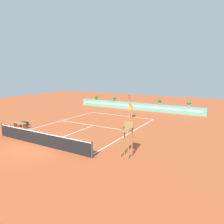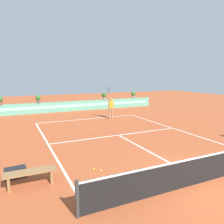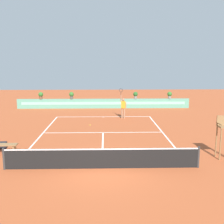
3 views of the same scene
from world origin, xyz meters
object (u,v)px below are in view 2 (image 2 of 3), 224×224
Objects in this scene: tennis_ball_by_sideline at (94,169)px; potted_plant_left at (38,98)px; bench_courtside at (30,175)px; potted_plant_far_left at (0,100)px; gear_bag at (15,173)px; tennis_ball_near_baseline at (91,129)px; potted_plant_far_right at (133,94)px; tennis_ball_mid_court at (101,170)px; tennis_player at (111,106)px; potted_plant_right at (104,96)px.

potted_plant_left is at bearing 91.24° from tennis_ball_by_sideline.
potted_plant_far_left reaches higher than bench_courtside.
gear_bag reaches higher than tennis_ball_near_baseline.
potted_plant_far_right is at bearing 44.70° from tennis_ball_near_baseline.
bench_courtside is 2.48m from tennis_ball_mid_court.
tennis_ball_near_baseline and tennis_ball_mid_court have the same top height.
gear_bag reaches higher than tennis_ball_mid_court.
potted_plant_far_right reaches higher than tennis_ball_by_sideline.
tennis_player is at bearing 51.79° from bench_courtside.
potted_plant_far_left is 1.00× the size of potted_plant_left.
potted_plant_left is (-2.34, 7.86, 1.38)m from tennis_ball_near_baseline.
potted_plant_far_right is 3.60m from potted_plant_right.
potted_plant_far_left is 9.86m from potted_plant_right.
tennis_ball_mid_court is 17.27m from potted_plant_far_right.
bench_courtside is at bearing -128.21° from tennis_player.
potted_plant_far_left reaches higher than tennis_ball_by_sideline.
potted_plant_far_right is at bearing 45.05° from tennis_player.
tennis_ball_mid_court is at bearing -113.68° from potted_plant_right.
tennis_player reaches higher than gear_bag.
potted_plant_far_left is at bearing 180.00° from potted_plant_far_right.
potted_plant_left is at bearing 106.60° from tennis_ball_near_baseline.
potted_plant_right reaches higher than tennis_ball_mid_court.
tennis_ball_by_sideline is 0.09× the size of potted_plant_right.
bench_courtside is 2.21× the size of potted_plant_far_right.
potted_plant_left is at bearing 82.06° from bench_courtside.
potted_plant_far_left is at bearing 147.42° from tennis_player.
tennis_ball_by_sideline is 14.41m from potted_plant_far_left.
gear_bag is 0.97× the size of potted_plant_left.
tennis_player is at bearing -134.95° from potted_plant_far_right.
potted_plant_far_right is at bearing 0.00° from potted_plant_right.
tennis_ball_by_sideline is at bearing -88.76° from potted_plant_left.
tennis_ball_near_baseline is 9.09m from potted_plant_right.
tennis_player is 3.57× the size of potted_plant_far_left.
tennis_ball_near_baseline is 0.09× the size of potted_plant_far_right.
gear_bag is at bearing 117.12° from bench_courtside.
potted_plant_right is 6.69m from potted_plant_left.
bench_courtside reaches higher than tennis_ball_by_sideline.
bench_courtside is 2.21× the size of potted_plant_far_left.
potted_plant_left is (3.17, 0.00, 0.00)m from potted_plant_far_left.
potted_plant_left is at bearing 79.77° from gear_bag.
potted_plant_left is (2.41, 13.33, 1.23)m from gear_bag.
tennis_ball_mid_court is at bearing -106.48° from tennis_ball_near_baseline.
potted_plant_far_left is (-5.52, 7.86, 1.38)m from tennis_ball_near_baseline.
potted_plant_far_left is at bearing 93.29° from gear_bag.
gear_bag is at bearing -86.71° from potted_plant_far_left.
bench_courtside is at bearing -130.88° from potted_plant_far_right.
tennis_ball_mid_court is at bearing -117.13° from tennis_player.
potted_plant_far_left is at bearing 94.83° from bench_courtside.
potted_plant_far_right is at bearing 0.00° from potted_plant_far_left.
potted_plant_far_left and potted_plant_right have the same top height.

